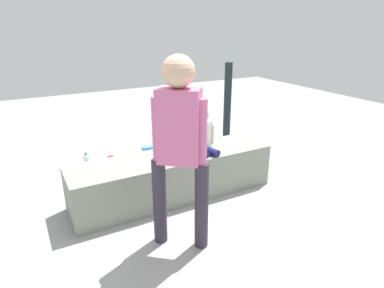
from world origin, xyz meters
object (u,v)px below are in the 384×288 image
gift_bag (151,156)px  handbag_black_leather (119,177)px  cake_plate (177,154)px  water_bottle_near_gift (164,143)px  party_cup_red (111,161)px  handbag_brown_canvas (184,154)px  adult_standing (179,139)px  water_bottle_far_side (87,162)px  child_seated (202,132)px

gift_bag → handbag_black_leather: (-0.55, -0.39, -0.00)m
cake_plate → water_bottle_near_gift: size_ratio=1.23×
party_cup_red → handbag_brown_canvas: 0.95m
adult_standing → water_bottle_far_side: size_ratio=7.03×
adult_standing → handbag_black_leather: 1.44m
adult_standing → water_bottle_near_gift: size_ratio=8.47×
adult_standing → gift_bag: size_ratio=4.84×
child_seated → cake_plate: (-0.28, 0.01, -0.19)m
handbag_black_leather → handbag_brown_canvas: handbag_black_leather is taller
handbag_brown_canvas → gift_bag: bearing=165.3°
adult_standing → water_bottle_far_side: adult_standing is taller
child_seated → party_cup_red: size_ratio=4.28×
adult_standing → water_bottle_near_gift: adult_standing is taller
child_seated → adult_standing: 0.97m
child_seated → gift_bag: (-0.23, 0.87, -0.53)m
water_bottle_far_side → adult_standing: bearing=-78.8°
child_seated → party_cup_red: 1.48m
gift_bag → water_bottle_far_side: (-0.75, 0.30, -0.04)m
gift_bag → party_cup_red: size_ratio=2.82×
water_bottle_far_side → handbag_brown_canvas: bearing=-19.1°
handbag_black_leather → party_cup_red: bearing=82.1°
water_bottle_near_gift → water_bottle_far_side: water_bottle_far_side is taller
cake_plate → handbag_black_leather: (-0.49, 0.47, -0.35)m
child_seated → handbag_black_leather: bearing=148.2°
water_bottle_far_side → handbag_brown_canvas: handbag_brown_canvas is taller
adult_standing → cake_plate: adult_standing is taller
cake_plate → water_bottle_near_gift: (0.44, 1.34, -0.40)m
cake_plate → water_bottle_near_gift: 1.47m
adult_standing → party_cup_red: adult_standing is taller
gift_bag → handbag_brown_canvas: 0.42m
water_bottle_far_side → party_cup_red: size_ratio=1.94×
water_bottle_far_side → handbag_black_leather: size_ratio=0.61×
child_seated → handbag_black_leather: (-0.78, 0.48, -0.54)m
handbag_brown_canvas → handbag_black_leather: bearing=-163.2°
handbag_brown_canvas → adult_standing: bearing=-118.0°
child_seated → water_bottle_near_gift: size_ratio=2.66×
gift_bag → handbag_brown_canvas: bearing=-14.7°
water_bottle_near_gift → handbag_black_leather: size_ratio=0.51×
child_seated → party_cup_red: bearing=120.5°
adult_standing → cake_plate: bearing=65.6°
water_bottle_near_gift → cake_plate: bearing=-108.0°
cake_plate → water_bottle_far_side: bearing=121.2°
child_seated → handbag_brown_canvas: size_ratio=1.50×
party_cup_red → child_seated: bearing=-59.5°
handbag_brown_canvas → cake_plate: bearing=-121.3°
child_seated → water_bottle_near_gift: bearing=83.4°
adult_standing → water_bottle_near_gift: bearing=69.7°
handbag_black_leather → water_bottle_far_side: bearing=106.7°
cake_plate → handbag_black_leather: bearing=136.6°
gift_bag → water_bottle_far_side: size_ratio=1.45×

